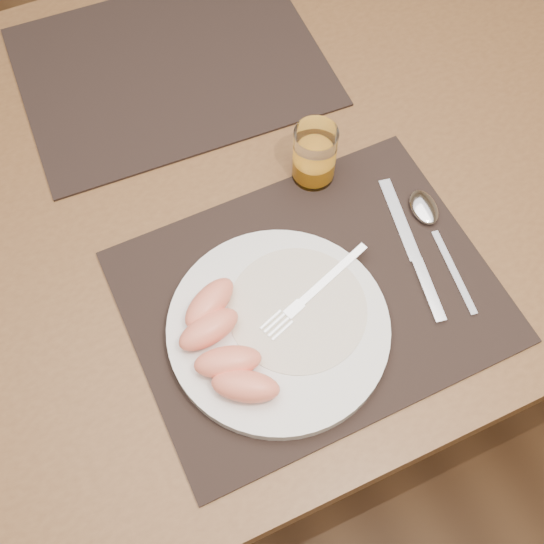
{
  "coord_description": "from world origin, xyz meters",
  "views": [
    {
      "loc": [
        -0.2,
        -0.54,
        1.52
      ],
      "look_at": [
        -0.03,
        -0.18,
        0.77
      ],
      "focal_mm": 45.0,
      "sensor_mm": 36.0,
      "label": 1
    }
  ],
  "objects": [
    {
      "name": "ground",
      "position": [
        0.0,
        0.0,
        0.0
      ],
      "size": [
        5.0,
        5.0,
        0.0
      ],
      "primitive_type": "plane",
      "color": "brown",
      "rests_on": "ground"
    },
    {
      "name": "table",
      "position": [
        0.0,
        0.0,
        0.67
      ],
      "size": [
        1.4,
        0.9,
        0.75
      ],
      "color": "brown",
      "rests_on": "ground"
    },
    {
      "name": "placemat_near",
      "position": [
        0.0,
        -0.22,
        0.75
      ],
      "size": [
        0.45,
        0.36,
        0.0
      ],
      "primitive_type": "cube",
      "rotation": [
        0.0,
        0.0,
        0.01
      ],
      "color": "black",
      "rests_on": "table"
    },
    {
      "name": "placemat_far",
      "position": [
        -0.02,
        0.22,
        0.75
      ],
      "size": [
        0.46,
        0.37,
        0.0
      ],
      "primitive_type": "cube",
      "rotation": [
        0.0,
        0.0,
        -0.04
      ],
      "color": "black",
      "rests_on": "table"
    },
    {
      "name": "plate",
      "position": [
        -0.05,
        -0.25,
        0.76
      ],
      "size": [
        0.27,
        0.27,
        0.02
      ],
      "primitive_type": "cylinder",
      "color": "white",
      "rests_on": "placemat_near"
    },
    {
      "name": "plate_dressing",
      "position": [
        -0.02,
        -0.24,
        0.77
      ],
      "size": [
        0.17,
        0.17,
        0.0
      ],
      "color": "white",
      "rests_on": "plate"
    },
    {
      "name": "fork",
      "position": [
        -0.0,
        -0.23,
        0.77
      ],
      "size": [
        0.17,
        0.08,
        0.0
      ],
      "color": "silver",
      "rests_on": "plate"
    },
    {
      "name": "knife",
      "position": [
        0.15,
        -0.23,
        0.76
      ],
      "size": [
        0.06,
        0.22,
        0.01
      ],
      "color": "silver",
      "rests_on": "placemat_near"
    },
    {
      "name": "spoon",
      "position": [
        0.2,
        -0.18,
        0.76
      ],
      "size": [
        0.05,
        0.19,
        0.01
      ],
      "color": "silver",
      "rests_on": "placemat_near"
    },
    {
      "name": "juice_glass",
      "position": [
        0.09,
        -0.05,
        0.79
      ],
      "size": [
        0.06,
        0.06,
        0.09
      ],
      "color": "white",
      "rests_on": "placemat_near"
    },
    {
      "name": "grapefruit_wedges",
      "position": [
        -0.13,
        -0.25,
        0.79
      ],
      "size": [
        0.1,
        0.18,
        0.03
      ],
      "color": "#FF8A68",
      "rests_on": "plate"
    }
  ]
}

